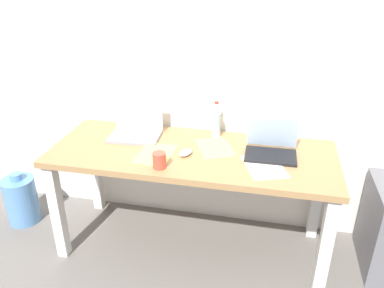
{
  "coord_description": "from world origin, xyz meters",
  "views": [
    {
      "loc": [
        0.46,
        -2.12,
        1.86
      ],
      "look_at": [
        0.0,
        0.0,
        0.8
      ],
      "focal_mm": 35.92,
      "sensor_mm": 36.0,
      "label": 1
    }
  ],
  "objects_px": {
    "computer_mouse": "(186,153)",
    "water_cooler_jug": "(22,199)",
    "desk": "(192,165)",
    "laptop_right": "(271,147)",
    "laptop_left": "(136,129)",
    "coffee_mug": "(159,160)",
    "beer_bottle": "(216,124)"
  },
  "relations": [
    {
      "from": "computer_mouse",
      "to": "water_cooler_jug",
      "type": "relative_size",
      "value": 0.24
    },
    {
      "from": "laptop_left",
      "to": "computer_mouse",
      "type": "bearing_deg",
      "value": -28.11
    },
    {
      "from": "beer_bottle",
      "to": "coffee_mug",
      "type": "xyz_separation_m",
      "value": [
        -0.25,
        -0.49,
        -0.05
      ]
    },
    {
      "from": "laptop_right",
      "to": "computer_mouse",
      "type": "distance_m",
      "value": 0.53
    },
    {
      "from": "laptop_right",
      "to": "computer_mouse",
      "type": "xyz_separation_m",
      "value": [
        -0.51,
        -0.12,
        -0.03
      ]
    },
    {
      "from": "laptop_right",
      "to": "beer_bottle",
      "type": "bearing_deg",
      "value": 153.57
    },
    {
      "from": "desk",
      "to": "laptop_left",
      "type": "bearing_deg",
      "value": 160.5
    },
    {
      "from": "laptop_left",
      "to": "coffee_mug",
      "type": "height_order",
      "value": "laptop_left"
    },
    {
      "from": "laptop_right",
      "to": "beer_bottle",
      "type": "xyz_separation_m",
      "value": [
        -0.38,
        0.19,
        0.04
      ]
    },
    {
      "from": "laptop_left",
      "to": "computer_mouse",
      "type": "xyz_separation_m",
      "value": [
        0.4,
        -0.21,
        -0.04
      ]
    },
    {
      "from": "laptop_right",
      "to": "computer_mouse",
      "type": "relative_size",
      "value": 3.15
    },
    {
      "from": "computer_mouse",
      "to": "coffee_mug",
      "type": "distance_m",
      "value": 0.22
    },
    {
      "from": "water_cooler_jug",
      "to": "laptop_right",
      "type": "bearing_deg",
      "value": 1.74
    },
    {
      "from": "laptop_right",
      "to": "water_cooler_jug",
      "type": "bearing_deg",
      "value": -178.26
    },
    {
      "from": "desk",
      "to": "beer_bottle",
      "type": "distance_m",
      "value": 0.33
    },
    {
      "from": "laptop_left",
      "to": "beer_bottle",
      "type": "xyz_separation_m",
      "value": [
        0.54,
        0.1,
        0.04
      ]
    },
    {
      "from": "desk",
      "to": "laptop_right",
      "type": "relative_size",
      "value": 5.73
    },
    {
      "from": "computer_mouse",
      "to": "coffee_mug",
      "type": "relative_size",
      "value": 1.05
    },
    {
      "from": "laptop_left",
      "to": "beer_bottle",
      "type": "distance_m",
      "value": 0.55
    },
    {
      "from": "desk",
      "to": "water_cooler_jug",
      "type": "bearing_deg",
      "value": 179.81
    },
    {
      "from": "computer_mouse",
      "to": "coffee_mug",
      "type": "height_order",
      "value": "coffee_mug"
    },
    {
      "from": "laptop_left",
      "to": "laptop_right",
      "type": "xyz_separation_m",
      "value": [
        0.91,
        -0.09,
        -0.0
      ]
    },
    {
      "from": "laptop_right",
      "to": "coffee_mug",
      "type": "xyz_separation_m",
      "value": [
        -0.63,
        -0.31,
        -0.0
      ]
    },
    {
      "from": "laptop_right",
      "to": "coffee_mug",
      "type": "relative_size",
      "value": 3.31
    },
    {
      "from": "laptop_right",
      "to": "water_cooler_jug",
      "type": "height_order",
      "value": "laptop_right"
    },
    {
      "from": "beer_bottle",
      "to": "computer_mouse",
      "type": "height_order",
      "value": "beer_bottle"
    },
    {
      "from": "desk",
      "to": "computer_mouse",
      "type": "bearing_deg",
      "value": -113.03
    },
    {
      "from": "computer_mouse",
      "to": "water_cooler_jug",
      "type": "height_order",
      "value": "computer_mouse"
    },
    {
      "from": "desk",
      "to": "laptop_right",
      "type": "bearing_deg",
      "value": 6.98
    },
    {
      "from": "coffee_mug",
      "to": "water_cooler_jug",
      "type": "bearing_deg",
      "value": 168.2
    },
    {
      "from": "laptop_left",
      "to": "laptop_right",
      "type": "relative_size",
      "value": 1.1
    },
    {
      "from": "desk",
      "to": "coffee_mug",
      "type": "relative_size",
      "value": 18.98
    }
  ]
}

